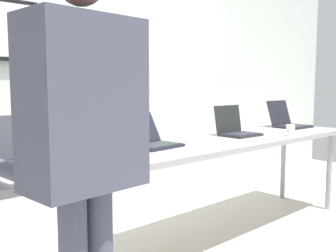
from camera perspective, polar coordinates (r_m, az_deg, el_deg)
The scene contains 9 objects.
back_wall at distance 3.62m, azimuth -10.17°, elevation 8.21°, with size 8.00×0.11×2.70m.
workbench at distance 2.78m, azimuth 2.96°, elevation -3.65°, with size 3.60×0.70×0.79m.
laptop_station_0 at distance 2.21m, azimuth -21.22°, elevation -3.83°, with size 0.36×0.39×0.25m.
laptop_station_1 at distance 2.66m, azimuth -2.68°, elevation -1.91°, with size 0.36×0.38×0.22m.
laptop_station_2 at distance 3.29m, azimuth 9.93°, elevation -0.37°, with size 0.32×0.28×0.25m.
laptop_station_3 at distance 4.05m, azimuth 17.20°, elevation 0.69°, with size 0.34×0.34×0.26m.
person at distance 1.52m, azimuth -12.42°, elevation -1.32°, with size 0.46×0.61×1.69m.
coffee_mug at distance 3.38m, azimuth 17.57°, elevation -0.59°, with size 0.07×0.07×0.09m.
paper_sheet at distance 2.08m, azimuth -11.85°, elevation -5.76°, with size 0.27×0.34×0.00m.
Camera 1 is at (-1.95, -1.93, 1.21)m, focal length 41.47 mm.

